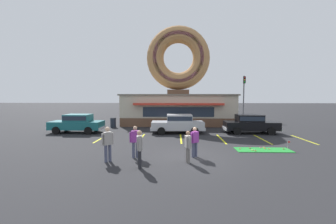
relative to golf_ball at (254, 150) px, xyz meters
name	(u,v)px	position (x,y,z in m)	size (l,w,h in m)	color
ground_plane	(191,157)	(-3.81, -1.58, -0.05)	(160.00, 160.00, 0.00)	#232326
donut_shop_building	(178,91)	(-4.39, 12.37, 3.69)	(12.30, 6.75, 10.96)	brown
putting_mat	(263,150)	(0.55, 0.09, -0.04)	(3.21, 1.17, 0.03)	#1E842D
mini_donut_near_left	(264,147)	(0.76, 0.56, 0.00)	(0.13, 0.13, 0.04)	#E5C666
mini_donut_near_right	(240,149)	(-0.79, 0.22, 0.00)	(0.13, 0.13, 0.04)	#A5724C
mini_donut_mid_left	(284,149)	(1.81, 0.24, 0.00)	(0.13, 0.13, 0.04)	brown
mini_donut_mid_centre	(269,149)	(0.95, 0.25, 0.00)	(0.13, 0.13, 0.04)	#D17F47
mini_donut_mid_right	(265,148)	(0.74, 0.30, 0.00)	(0.13, 0.13, 0.04)	#D17F47
mini_donut_far_left	(255,151)	(-0.03, -0.28, 0.00)	(0.13, 0.13, 0.04)	brown
mini_donut_far_centre	(250,148)	(-0.13, 0.39, 0.00)	(0.13, 0.13, 0.04)	#A5724C
mini_donut_far_right	(261,147)	(0.58, 0.56, 0.00)	(0.13, 0.13, 0.04)	#D8667F
mini_donut_extra	(252,150)	(-0.15, -0.11, 0.00)	(0.13, 0.13, 0.04)	#E5C666
golf_ball	(254,150)	(0.00, 0.00, 0.00)	(0.04, 0.04, 0.04)	white
putting_flag_pin	(288,144)	(1.93, -0.06, 0.39)	(0.13, 0.01, 0.55)	silver
car_teal	(77,123)	(-13.17, 5.79, 0.82)	(4.58, 2.01, 1.60)	#196066
car_black	(250,123)	(1.71, 6.02, 0.82)	(4.57, 2.01, 1.60)	black
car_silver	(178,123)	(-4.44, 5.87, 0.82)	(4.62, 2.12, 1.60)	#B2B5BA
pedestrian_blue_sweater_man	(108,142)	(-7.95, -2.53, 0.91)	(0.49, 0.42, 1.73)	#474C66
pedestrian_hooded_kid	(135,140)	(-6.74, -1.74, 0.87)	(0.57, 0.35, 1.66)	#474C66
pedestrian_leather_jacket_man	(140,147)	(-6.24, -3.44, 0.90)	(0.31, 0.59, 1.71)	#232328
pedestrian_clipboard_woman	(195,141)	(-3.65, -1.54, 0.82)	(0.48, 0.43, 1.59)	#474C66
pedestrian_beanie_man	(188,145)	(-4.05, -2.55, 0.80)	(0.31, 0.59, 1.54)	slate
trash_bin	(113,122)	(-10.96, 9.05, 0.45)	(0.57, 0.57, 0.97)	#232833
traffic_light_pole	(244,92)	(4.37, 16.98, 3.66)	(0.28, 0.47, 5.80)	#595B60
parking_stripe_far_left	(102,138)	(-10.25, 3.42, -0.05)	(0.12, 3.60, 0.01)	yellow
parking_stripe_left	(141,138)	(-7.25, 3.42, -0.05)	(0.12, 3.60, 0.01)	yellow
parking_stripe_mid_left	(181,139)	(-4.25, 3.42, -0.05)	(0.12, 3.60, 0.01)	yellow
parking_stripe_centre	(221,139)	(-1.25, 3.42, -0.05)	(0.12, 3.60, 0.01)	yellow
parking_stripe_mid_right	(262,139)	(1.75, 3.42, -0.05)	(0.12, 3.60, 0.01)	yellow
parking_stripe_right	(303,139)	(4.75, 3.42, -0.05)	(0.12, 3.60, 0.01)	yellow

